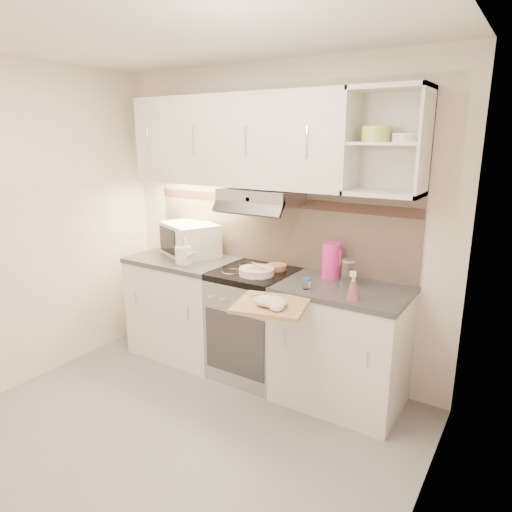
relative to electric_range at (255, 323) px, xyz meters
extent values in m
plane|color=gray|center=(0.00, -1.10, -0.45)|extent=(3.00, 3.00, 0.00)
cube|color=silver|center=(0.00, 0.30, 0.80)|extent=(3.00, 0.04, 2.50)
cube|color=silver|center=(-1.50, -1.10, 0.80)|extent=(0.04, 2.80, 2.50)
cube|color=silver|center=(1.50, -1.10, 0.80)|extent=(0.04, 2.80, 2.50)
cube|color=white|center=(0.00, -1.10, 2.05)|extent=(3.00, 2.80, 0.04)
cube|color=#C6B299|center=(0.00, 0.29, 0.77)|extent=(2.40, 0.02, 0.64)
cube|color=#3C2821|center=(0.00, 0.28, 0.97)|extent=(2.40, 0.01, 0.08)
cube|color=white|center=(-0.25, 0.13, 1.45)|extent=(1.90, 0.34, 0.70)
cube|color=white|center=(0.95, 0.13, 1.45)|extent=(0.50, 0.34, 0.70)
cylinder|color=#B7D250|center=(0.87, 0.13, 1.50)|extent=(0.19, 0.19, 0.10)
cylinder|color=white|center=(1.07, 0.13, 1.48)|extent=(0.18, 0.18, 0.06)
cube|color=#B7B7BC|center=(0.00, 0.10, 1.03)|extent=(0.60, 0.40, 0.12)
cube|color=white|center=(-0.75, 0.00, -0.02)|extent=(0.90, 0.60, 0.86)
cube|color=#47474C|center=(-0.75, 0.00, 0.43)|extent=(0.92, 0.62, 0.04)
cube|color=white|center=(0.75, 0.00, -0.02)|extent=(0.90, 0.60, 0.86)
cube|color=#47474C|center=(0.75, 0.00, 0.43)|extent=(0.92, 0.62, 0.04)
cube|color=#B7B7BC|center=(0.00, 0.00, -0.03)|extent=(0.60, 0.58, 0.85)
cube|color=black|center=(0.00, 0.00, 0.42)|extent=(0.60, 0.60, 0.05)
cube|color=silver|center=(-0.77, 0.12, 0.59)|extent=(0.62, 0.55, 0.29)
cube|color=black|center=(-0.77, -0.07, 0.59)|extent=(0.31, 0.15, 0.22)
cylinder|color=white|center=(-0.62, -0.14, 0.52)|extent=(0.14, 0.14, 0.15)
cone|color=white|center=(-0.52, -0.16, 0.55)|extent=(0.19, 0.08, 0.12)
torus|color=white|center=(-0.62, -0.14, 0.62)|extent=(0.12, 0.04, 0.12)
cylinder|color=white|center=(0.07, -0.08, 0.46)|extent=(0.27, 0.27, 0.02)
cylinder|color=white|center=(0.07, -0.08, 0.47)|extent=(0.27, 0.27, 0.02)
cylinder|color=white|center=(0.07, -0.08, 0.49)|extent=(0.27, 0.27, 0.02)
cube|color=silver|center=(0.07, -0.08, 0.50)|extent=(0.18, 0.05, 0.01)
cylinder|color=#AB8E3F|center=(0.13, 0.13, 0.47)|extent=(0.16, 0.16, 0.04)
cylinder|color=#EB2C97|center=(0.58, 0.15, 0.58)|extent=(0.14, 0.14, 0.27)
cube|color=#EB2C97|center=(0.65, 0.16, 0.62)|extent=(0.02, 0.04, 0.11)
cylinder|color=white|center=(0.76, 0.05, 0.54)|extent=(0.10, 0.10, 0.18)
cylinder|color=#B7B7BC|center=(0.76, 0.05, 0.63)|extent=(0.10, 0.10, 0.02)
cylinder|color=white|center=(0.54, -0.18, 0.48)|extent=(0.05, 0.05, 0.06)
cylinder|color=blue|center=(0.54, -0.18, 0.52)|extent=(0.05, 0.05, 0.02)
cone|color=pink|center=(0.90, -0.22, 0.51)|extent=(0.08, 0.08, 0.13)
cube|color=tan|center=(0.46, -0.52, 0.42)|extent=(0.54, 0.50, 0.02)
camera|label=1|loc=(1.87, -2.92, 1.48)|focal=32.00mm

